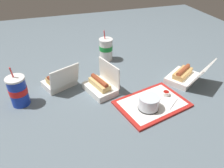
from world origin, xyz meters
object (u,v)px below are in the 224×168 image
(clamshell_hotdog_front, at_px, (60,81))
(soda_cup_right, at_px, (106,49))
(ketchup_cup, at_px, (166,93))
(clamshell_hotdog_right, at_px, (184,76))
(food_tray, at_px, (152,104))
(plastic_fork, at_px, (173,104))
(cake_container, at_px, (149,103))
(soda_cup_center, at_px, (18,91))
(clamshell_hotdog_left, at_px, (101,85))

(clamshell_hotdog_front, relative_size, soda_cup_right, 1.04)
(ketchup_cup, bearing_deg, clamshell_hotdog_right, -149.67)
(food_tray, relative_size, ketchup_cup, 10.49)
(ketchup_cup, distance_m, soda_cup_right, 0.59)
(ketchup_cup, height_order, plastic_fork, ketchup_cup)
(plastic_fork, height_order, clamshell_hotdog_right, clamshell_hotdog_right)
(food_tray, xyz_separation_m, cake_container, (0.04, 0.03, 0.04))
(cake_container, height_order, soda_cup_right, soda_cup_right)
(plastic_fork, relative_size, soda_cup_right, 0.49)
(clamshell_hotdog_right, distance_m, soda_cup_center, 0.98)
(ketchup_cup, height_order, clamshell_hotdog_left, clamshell_hotdog_left)
(cake_container, height_order, clamshell_hotdog_left, clamshell_hotdog_left)
(food_tray, xyz_separation_m, clamshell_hotdog_front, (0.46, -0.34, 0.03))
(clamshell_hotdog_front, height_order, clamshell_hotdog_left, clamshell_hotdog_left)
(plastic_fork, xyz_separation_m, soda_cup_right, (0.19, -0.63, 0.07))
(clamshell_hotdog_left, xyz_separation_m, clamshell_hotdog_right, (-0.53, 0.06, -0.00))
(cake_container, xyz_separation_m, plastic_fork, (-0.14, 0.01, -0.03))
(soda_cup_center, bearing_deg, ketchup_cup, 166.42)
(clamshell_hotdog_front, distance_m, soda_cup_center, 0.25)
(ketchup_cup, bearing_deg, soda_cup_center, -13.58)
(cake_container, distance_m, plastic_fork, 0.15)
(plastic_fork, xyz_separation_m, soda_cup_center, (0.78, -0.27, 0.07))
(food_tray, bearing_deg, ketchup_cup, -159.64)
(plastic_fork, xyz_separation_m, clamshell_hotdog_right, (-0.19, -0.19, 0.02))
(food_tray, xyz_separation_m, plastic_fork, (-0.10, 0.04, 0.01))
(food_tray, distance_m, clamshell_hotdog_left, 0.31)
(clamshell_hotdog_left, bearing_deg, plastic_fork, 143.05)
(plastic_fork, bearing_deg, soda_cup_center, -57.39)
(food_tray, bearing_deg, plastic_fork, 157.00)
(food_tray, distance_m, soda_cup_center, 0.72)
(plastic_fork, relative_size, clamshell_hotdog_front, 0.47)
(plastic_fork, xyz_separation_m, clamshell_hotdog_left, (0.33, -0.25, 0.03))
(ketchup_cup, bearing_deg, food_tray, 20.36)
(food_tray, distance_m, clamshell_hotdog_front, 0.57)
(soda_cup_right, bearing_deg, food_tray, 98.42)
(food_tray, bearing_deg, clamshell_hotdog_right, -153.04)
(clamshell_hotdog_right, xyz_separation_m, soda_cup_center, (0.98, -0.08, 0.04))
(clamshell_hotdog_right, bearing_deg, soda_cup_right, -49.10)
(cake_container, xyz_separation_m, ketchup_cup, (-0.15, -0.07, -0.02))
(ketchup_cup, xyz_separation_m, plastic_fork, (0.00, 0.08, -0.01))
(ketchup_cup, xyz_separation_m, soda_cup_right, (0.19, -0.55, 0.06))
(food_tray, xyz_separation_m, ketchup_cup, (-0.11, -0.04, 0.02))
(clamshell_hotdog_front, bearing_deg, cake_container, 138.44)
(food_tray, bearing_deg, soda_cup_center, -18.57)
(plastic_fork, bearing_deg, ketchup_cup, -130.27)
(clamshell_hotdog_left, relative_size, clamshell_hotdog_right, 0.77)
(ketchup_cup, xyz_separation_m, clamshell_hotdog_right, (-0.19, -0.11, 0.01))
(soda_cup_center, bearing_deg, clamshell_hotdog_left, 177.35)
(plastic_fork, distance_m, soda_cup_right, 0.67)
(food_tray, distance_m, cake_container, 0.07)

